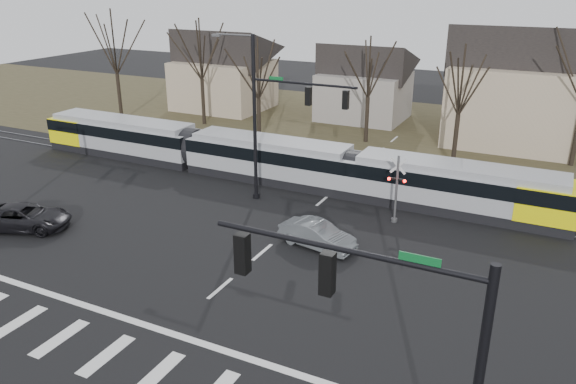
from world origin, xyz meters
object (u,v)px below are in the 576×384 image
at_px(sedan, 317,235).
at_px(suv, 24,217).
at_px(tram, 268,157).
at_px(rail_crossing_signal, 396,191).

relative_size(sedan, suv, 0.78).
bearing_deg(tram, suv, -122.17).
distance_m(sedan, suv, 16.51).
distance_m(tram, suv, 15.81).
bearing_deg(sedan, rail_crossing_signal, -18.23).
xyz_separation_m(sedan, suv, (-15.67, -5.19, 0.02)).
bearing_deg(suv, sedan, -93.91).
bearing_deg(tram, rail_crossing_signal, -17.81).
bearing_deg(rail_crossing_signal, suv, -151.10).
relative_size(sedan, rail_crossing_signal, 1.09).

